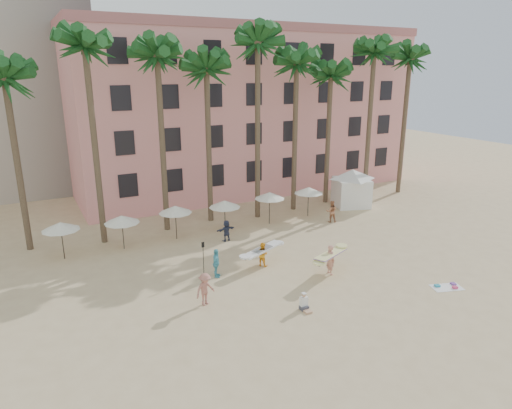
{
  "coord_description": "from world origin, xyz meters",
  "views": [
    {
      "loc": [
        -14.82,
        -19.08,
        12.45
      ],
      "look_at": [
        -1.63,
        6.0,
        4.0
      ],
      "focal_mm": 32.0,
      "sensor_mm": 36.0,
      "label": 1
    }
  ],
  "objects": [
    {
      "name": "ground",
      "position": [
        0.0,
        0.0,
        0.0
      ],
      "size": [
        120.0,
        120.0,
        0.0
      ],
      "primitive_type": "plane",
      "color": "#D1B789",
      "rests_on": "ground"
    },
    {
      "name": "seated_man",
      "position": [
        -2.33,
        -0.91,
        0.33
      ],
      "size": [
        0.43,
        0.74,
        0.96
      ],
      "color": "#3F3F4C",
      "rests_on": "ground"
    },
    {
      "name": "beachgoers",
      "position": [
        -1.59,
        6.74,
        0.9
      ],
      "size": [
        15.89,
        9.26,
        1.86
      ],
      "color": "#A76845",
      "rests_on": "ground"
    },
    {
      "name": "beach_towel",
      "position": [
        6.67,
        -2.66,
        0.03
      ],
      "size": [
        2.02,
        1.51,
        0.14
      ],
      "color": "white",
      "rests_on": "ground"
    },
    {
      "name": "carrier_white",
      "position": [
        -1.57,
        5.22,
        0.88
      ],
      "size": [
        3.27,
        1.73,
        1.61
      ],
      "color": "#FFA51A",
      "rests_on": "ground"
    },
    {
      "name": "carrier_yellow",
      "position": [
        1.61,
        2.1,
        1.08
      ],
      "size": [
        3.25,
        2.21,
        1.95
      ],
      "color": "tan",
      "rests_on": "ground"
    },
    {
      "name": "cabana",
      "position": [
        12.39,
        13.38,
        2.07
      ],
      "size": [
        5.73,
        5.73,
        3.5
      ],
      "color": "white",
      "rests_on": "ground"
    },
    {
      "name": "pink_hotel",
      "position": [
        7.0,
        26.0,
        8.0
      ],
      "size": [
        35.0,
        14.0,
        16.0
      ],
      "primitive_type": "cube",
      "color": "pink",
      "rests_on": "ground"
    },
    {
      "name": "paddle",
      "position": [
        -5.52,
        5.64,
        1.41
      ],
      "size": [
        0.18,
        0.04,
        2.23
      ],
      "color": "black",
      "rests_on": "ground"
    },
    {
      "name": "umbrella_row",
      "position": [
        -3.0,
        12.5,
        2.33
      ],
      "size": [
        22.5,
        2.7,
        2.73
      ],
      "color": "#332B23",
      "rests_on": "ground"
    },
    {
      "name": "palm_row",
      "position": [
        0.51,
        15.0,
        12.97
      ],
      "size": [
        44.4,
        5.4,
        16.3
      ],
      "color": "brown",
      "rests_on": "ground"
    }
  ]
}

